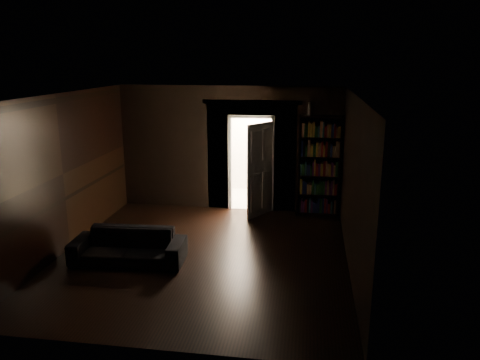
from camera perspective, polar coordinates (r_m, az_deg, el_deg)
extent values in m
plane|color=black|center=(8.36, -4.51, -9.24)|extent=(5.50, 5.50, 0.00)
cube|color=black|center=(10.85, -7.69, 4.01)|extent=(2.55, 0.10, 2.80)
cube|color=black|center=(10.43, 8.11, 3.56)|extent=(1.55, 0.10, 2.80)
cube|color=black|center=(10.36, 1.44, 9.50)|extent=(0.90, 0.10, 0.70)
cube|color=black|center=(8.81, -20.77, 0.68)|extent=(0.02, 5.50, 2.80)
cube|color=black|center=(7.74, 13.63, -0.61)|extent=(0.02, 5.50, 2.80)
cube|color=black|center=(5.39, -11.38, -7.21)|extent=(5.00, 0.02, 2.80)
cube|color=beige|center=(7.67, -4.94, 10.25)|extent=(5.00, 5.50, 0.02)
cube|color=silver|center=(10.52, 1.36, 1.85)|extent=(1.04, 0.06, 2.17)
cube|color=beige|center=(11.68, 1.88, -2.43)|extent=(2.20, 1.80, 0.10)
cube|color=beige|center=(12.21, 2.39, 4.35)|extent=(2.20, 0.10, 2.40)
cube|color=beige|center=(11.54, -3.26, 3.74)|extent=(0.10, 1.60, 2.40)
cube|color=beige|center=(11.31, 7.23, 3.42)|extent=(0.10, 1.60, 2.40)
cube|color=beige|center=(11.20, 1.99, 9.88)|extent=(2.20, 1.80, 0.10)
cube|color=#CF6F70|center=(12.01, 2.41, 9.09)|extent=(2.00, 0.04, 0.26)
imported|color=black|center=(8.22, -13.50, -7.30)|extent=(1.94, 0.92, 0.73)
cube|color=black|center=(10.29, 9.57, 1.64)|extent=(0.94, 0.44, 2.20)
cube|color=white|center=(11.85, 5.06, 2.14)|extent=(0.88, 0.84, 1.65)
cube|color=silver|center=(10.14, 2.47, 1.21)|extent=(0.49, 0.75, 2.05)
cube|color=silver|center=(10.14, 8.44, 8.60)|extent=(0.11, 0.11, 0.28)
cube|color=black|center=(11.57, 5.02, 6.60)|extent=(0.59, 0.25, 0.24)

